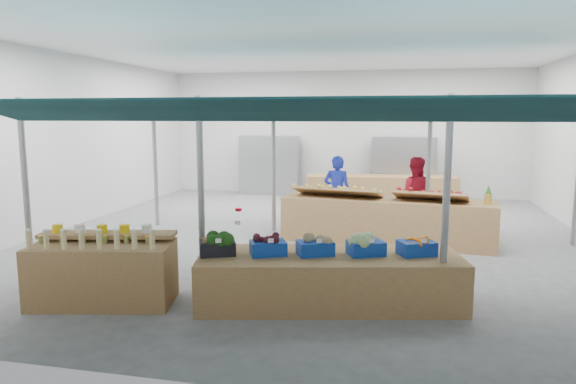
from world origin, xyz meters
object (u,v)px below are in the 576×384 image
(bottle_shelf, at_px, (104,271))
(fruit_counter, at_px, (386,221))
(veg_counter, at_px, (329,279))
(vendor_left, at_px, (337,192))
(vendor_right, at_px, (414,195))

(bottle_shelf, xyz_separation_m, fruit_counter, (3.92, 4.53, -0.00))
(bottle_shelf, xyz_separation_m, veg_counter, (3.21, 0.66, -0.11))
(fruit_counter, distance_m, vendor_left, 1.68)
(bottle_shelf, height_order, veg_counter, bottle_shelf)
(vendor_left, xyz_separation_m, vendor_right, (1.80, 0.00, 0.00))
(bottle_shelf, distance_m, vendor_left, 6.27)
(veg_counter, xyz_separation_m, vendor_left, (-0.49, 4.97, 0.52))
(veg_counter, height_order, vendor_right, vendor_right)
(veg_counter, xyz_separation_m, fruit_counter, (0.71, 3.87, 0.11))
(vendor_right, bearing_deg, veg_counter, 80.24)
(fruit_counter, bearing_deg, vendor_right, 66.37)
(bottle_shelf, xyz_separation_m, vendor_left, (2.72, 5.63, 0.41))
(fruit_counter, bearing_deg, vendor_left, 142.47)
(bottle_shelf, xyz_separation_m, vendor_right, (4.52, 5.63, 0.41))
(vendor_right, bearing_deg, vendor_left, 4.98)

